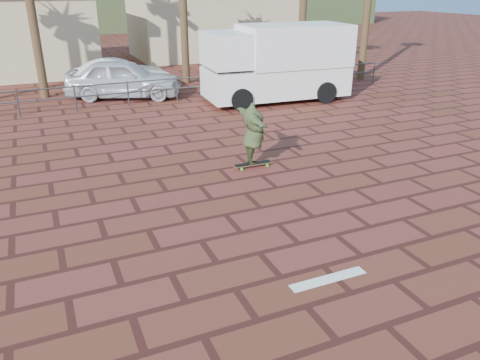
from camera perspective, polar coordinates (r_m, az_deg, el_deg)
name	(u,v)px	position (r m, az deg, el deg)	size (l,w,h in m)	color
ground	(259,253)	(8.67, 2.37, -8.88)	(120.00, 120.00, 0.00)	maroon
paint_stripe	(328,279)	(8.11, 10.71, -11.78)	(1.40, 0.22, 0.01)	white
guardrail	(128,89)	(19.29, -13.54, 10.70)	(24.06, 0.06, 1.00)	#47494F
building_east	(211,16)	(32.68, -3.52, 19.36)	(10.60, 6.60, 5.00)	beige
longboard	(253,164)	(12.51, 1.59, 1.96)	(1.09, 0.25, 0.11)	olive
skateboarder	(253,134)	(12.24, 1.63, 5.65)	(2.03, 0.55, 1.65)	#384223
campervan	(277,62)	(19.71, 4.58, 14.20)	(5.96, 2.82, 3.02)	white
car_silver	(124,79)	(20.82, -13.99, 11.90)	(1.92, 4.76, 1.62)	silver
car_white	(121,75)	(22.17, -14.32, 12.25)	(1.51, 4.32, 1.42)	white
street_sign	(349,62)	(20.86, 13.10, 13.80)	(0.41, 0.18, 2.08)	gray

